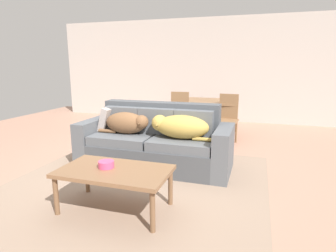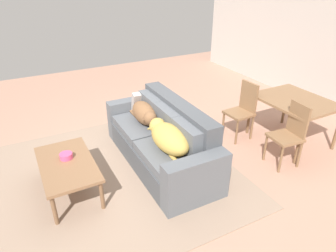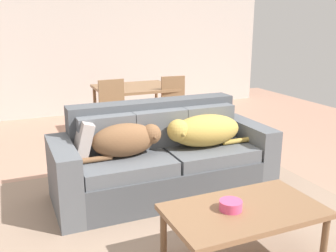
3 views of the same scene
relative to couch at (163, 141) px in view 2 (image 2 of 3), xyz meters
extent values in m
plane|color=tan|center=(-0.23, -0.11, -0.36)|extent=(10.00, 10.00, 0.00)
cube|color=gray|center=(0.00, -0.83, -0.36)|extent=(3.21, 3.38, 0.01)
cube|color=#484C50|center=(0.00, -0.06, -0.18)|extent=(1.81, 0.88, 0.36)
cube|color=#585C62|center=(-0.45, -0.05, 0.06)|extent=(0.88, 0.84, 0.13)
cube|color=#585C62|center=(0.45, -0.06, 0.06)|extent=(0.88, 0.84, 0.13)
cube|color=#484C50|center=(0.00, 0.26, 0.35)|extent=(1.80, 0.25, 0.44)
cube|color=#585C62|center=(-0.56, 0.07, 0.31)|extent=(0.55, 0.16, 0.37)
cube|color=#585C62|center=(0.00, 0.07, 0.31)|extent=(0.55, 0.16, 0.37)
cube|color=#585C62|center=(0.56, 0.06, 0.31)|extent=(0.55, 0.16, 0.37)
cube|color=#585C62|center=(-1.01, -0.05, -0.03)|extent=(0.22, 0.87, 0.66)
cube|color=#585C62|center=(1.01, -0.06, -0.03)|extent=(0.22, 0.87, 0.66)
ellipsoid|color=brown|center=(-0.43, -0.09, 0.29)|extent=(0.62, 0.31, 0.32)
sphere|color=brown|center=(-0.17, -0.11, 0.32)|extent=(0.20, 0.20, 0.20)
cone|color=brown|center=(-0.17, -0.20, 0.31)|extent=(0.09, 0.11, 0.09)
cylinder|color=brown|center=(-0.71, -0.15, 0.16)|extent=(0.28, 0.05, 0.05)
ellipsoid|color=#BC9A46|center=(0.43, -0.11, 0.29)|extent=(0.75, 0.40, 0.32)
sphere|color=#BC9A46|center=(0.11, -0.13, 0.33)|extent=(0.23, 0.23, 0.23)
cone|color=olive|center=(0.11, -0.23, 0.32)|extent=(0.10, 0.12, 0.10)
cylinder|color=#BC9A46|center=(0.77, -0.19, 0.16)|extent=(0.34, 0.05, 0.05)
cube|color=#ACA09B|center=(-0.80, 0.06, 0.30)|extent=(0.22, 0.38, 0.39)
cube|color=#876041|center=(0.06, -1.38, 0.07)|extent=(1.13, 0.65, 0.04)
cylinder|color=brown|center=(-0.46, -1.65, -0.16)|extent=(0.05, 0.05, 0.41)
cylinder|color=brown|center=(0.57, -1.65, -0.16)|extent=(0.05, 0.05, 0.41)
cylinder|color=brown|center=(-0.46, -1.10, -0.16)|extent=(0.05, 0.05, 0.41)
cylinder|color=brown|center=(0.57, -1.10, -0.16)|extent=(0.05, 0.05, 0.41)
cylinder|color=#EA4C7F|center=(-0.05, -1.36, 0.12)|extent=(0.16, 0.16, 0.07)
cube|color=#866140|center=(0.44, 2.16, 0.37)|extent=(1.16, 0.95, 0.04)
cylinder|color=brown|center=(-0.10, 1.73, -0.01)|extent=(0.05, 0.05, 0.71)
cylinder|color=brown|center=(0.97, 1.73, -0.01)|extent=(0.05, 0.05, 0.71)
cylinder|color=brown|center=(-0.10, 2.58, -0.01)|extent=(0.05, 0.05, 0.71)
cube|color=#866140|center=(-0.06, 1.46, 0.09)|extent=(0.42, 0.42, 0.04)
cube|color=#866140|center=(-0.07, 1.64, 0.36)|extent=(0.36, 0.05, 0.49)
cylinder|color=brown|center=(-0.22, 1.28, -0.14)|extent=(0.04, 0.04, 0.44)
cylinder|color=brown|center=(0.11, 1.30, -0.14)|extent=(0.04, 0.04, 0.44)
cylinder|color=brown|center=(-0.24, 1.62, -0.14)|extent=(0.04, 0.04, 0.44)
cylinder|color=brown|center=(0.10, 1.64, -0.14)|extent=(0.04, 0.04, 0.44)
cube|color=#866140|center=(0.87, 1.53, 0.08)|extent=(0.44, 0.44, 0.04)
cube|color=#866140|center=(0.89, 1.71, 0.34)|extent=(0.36, 0.07, 0.48)
cylinder|color=brown|center=(0.68, 1.38, -0.15)|extent=(0.04, 0.04, 0.43)
cylinder|color=brown|center=(1.02, 1.35, -0.15)|extent=(0.04, 0.04, 0.43)
cylinder|color=brown|center=(0.72, 1.72, -0.15)|extent=(0.04, 0.04, 0.43)
cylinder|color=brown|center=(1.05, 1.69, -0.15)|extent=(0.04, 0.04, 0.43)
camera|label=1|loc=(1.38, -3.78, 1.13)|focal=30.10mm
camera|label=2|loc=(3.42, -1.72, 2.26)|focal=32.42mm
camera|label=3|loc=(-1.44, -3.45, 1.39)|focal=41.32mm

